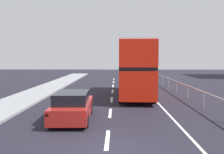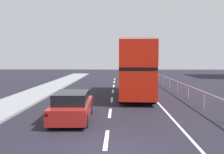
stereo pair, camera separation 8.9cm
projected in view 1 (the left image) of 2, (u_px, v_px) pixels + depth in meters
ground_plane at (106, 152)px, 8.53m from camera, size 73.04×120.00×0.10m
lane_paint_markings at (139, 104)px, 17.12m from camera, size 3.42×46.00×0.01m
bridge_side_railing at (195, 91)px, 17.34m from camera, size 0.10×42.00×1.05m
double_decker_bus_red at (135, 67)px, 20.69m from camera, size 2.85×10.17×4.43m
hatchback_car_near at (72, 106)px, 12.72m from camera, size 1.96×4.45×1.44m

